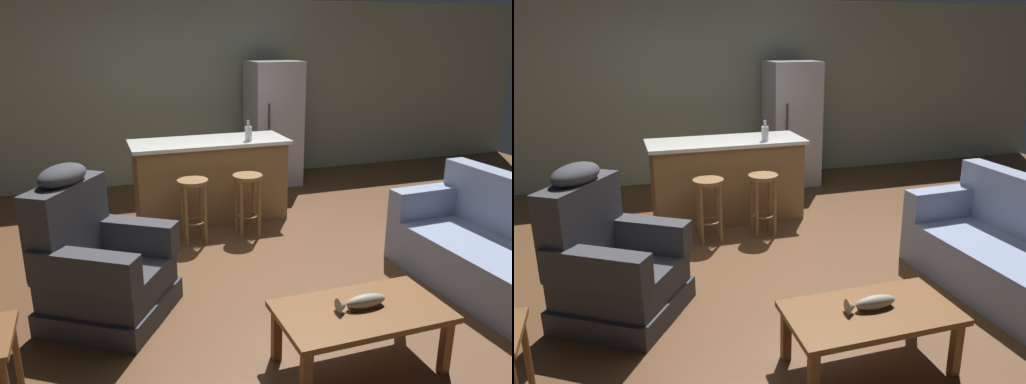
# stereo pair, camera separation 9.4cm
# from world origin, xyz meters

# --- Properties ---
(ground_plane) EXTENTS (12.00, 12.00, 0.00)m
(ground_plane) POSITION_xyz_m (0.00, 0.00, 0.00)
(ground_plane) COLOR brown
(back_wall) EXTENTS (12.00, 0.05, 2.60)m
(back_wall) POSITION_xyz_m (0.00, 3.12, 1.30)
(back_wall) COLOR #9EA88E
(back_wall) RESTS_ON ground_plane
(coffee_table) EXTENTS (1.10, 0.60, 0.42)m
(coffee_table) POSITION_xyz_m (0.25, -1.69, 0.36)
(coffee_table) COLOR brown
(coffee_table) RESTS_ON ground_plane
(fish_figurine) EXTENTS (0.34, 0.10, 0.10)m
(fish_figurine) POSITION_xyz_m (0.25, -1.69, 0.46)
(fish_figurine) COLOR #4C3823
(fish_figurine) RESTS_ON coffee_table
(couch) EXTENTS (0.91, 1.93, 0.94)m
(couch) POSITION_xyz_m (1.88, -1.20, 0.34)
(couch) COLOR #8493B2
(couch) RESTS_ON ground_plane
(recliner_near_lamp) EXTENTS (1.16, 1.16, 1.20)m
(recliner_near_lamp) POSITION_xyz_m (-1.33, -0.49, 0.42)
(recliner_near_lamp) COLOR #3D3D42
(recliner_near_lamp) RESTS_ON ground_plane
(kitchen_island) EXTENTS (1.80, 0.70, 0.95)m
(kitchen_island) POSITION_xyz_m (0.00, 1.35, 0.48)
(kitchen_island) COLOR olive
(kitchen_island) RESTS_ON ground_plane
(bar_stool_left) EXTENTS (0.32, 0.32, 0.68)m
(bar_stool_left) POSITION_xyz_m (-0.34, 0.72, 0.47)
(bar_stool_left) COLOR olive
(bar_stool_left) RESTS_ON ground_plane
(bar_stool_right) EXTENTS (0.32, 0.32, 0.68)m
(bar_stool_right) POSITION_xyz_m (0.26, 0.72, 0.47)
(bar_stool_right) COLOR olive
(bar_stool_right) RESTS_ON ground_plane
(refrigerator) EXTENTS (0.70, 0.69, 1.76)m
(refrigerator) POSITION_xyz_m (1.24, 2.55, 0.88)
(refrigerator) COLOR #B7B7BC
(refrigerator) RESTS_ON ground_plane
(bottle_tall_green) EXTENTS (0.08, 0.08, 0.23)m
(bottle_tall_green) POSITION_xyz_m (0.42, 1.17, 1.04)
(bottle_tall_green) COLOR silver
(bottle_tall_green) RESTS_ON kitchen_island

